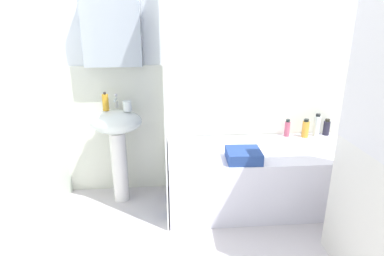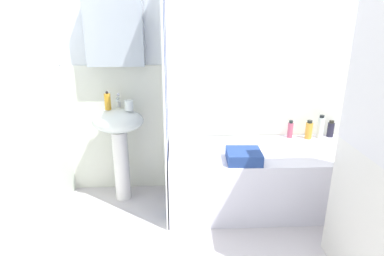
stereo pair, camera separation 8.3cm
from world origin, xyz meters
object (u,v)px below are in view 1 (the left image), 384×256
(body_wash_bottle, at_px, (326,128))
(toothbrush_cup, at_px, (127,106))
(shampoo_bottle, at_px, (317,126))
(conditioner_bottle, at_px, (305,129))
(soap_dispenser, at_px, (105,102))
(sink, at_px, (117,136))
(lotion_bottle, at_px, (287,128))
(bathtub, at_px, (260,176))
(towel_folded, at_px, (244,155))

(body_wash_bottle, bearing_deg, toothbrush_cup, -175.32)
(shampoo_bottle, xyz_separation_m, conditioner_bottle, (-0.12, -0.02, -0.02))
(soap_dispenser, bearing_deg, shampoo_bottle, 2.98)
(sink, xyz_separation_m, lotion_bottle, (1.57, 0.13, -0.02))
(soap_dispenser, distance_m, conditioner_bottle, 1.84)
(sink, relative_size, shampoo_bottle, 3.90)
(toothbrush_cup, distance_m, body_wash_bottle, 1.88)
(toothbrush_cup, bearing_deg, body_wash_bottle, 4.68)
(toothbrush_cup, relative_size, bathtub, 0.05)
(toothbrush_cup, distance_m, lotion_bottle, 1.50)
(soap_dispenser, height_order, lotion_bottle, soap_dispenser)
(sink, xyz_separation_m, shampoo_bottle, (1.85, 0.11, 0.00))
(shampoo_bottle, distance_m, lotion_bottle, 0.28)
(body_wash_bottle, xyz_separation_m, shampoo_bottle, (-0.11, -0.02, 0.03))
(soap_dispenser, height_order, toothbrush_cup, soap_dispenser)
(bathtub, distance_m, body_wash_bottle, 0.84)
(toothbrush_cup, bearing_deg, soap_dispenser, 170.82)
(soap_dispenser, distance_m, bathtub, 1.49)
(body_wash_bottle, xyz_separation_m, lotion_bottle, (-0.39, -0.01, 0.00))
(toothbrush_cup, bearing_deg, shampoo_bottle, 4.25)
(soap_dispenser, distance_m, body_wash_bottle, 2.07)
(toothbrush_cup, distance_m, shampoo_bottle, 1.77)
(sink, relative_size, conditioner_bottle, 4.83)
(bathtub, xyz_separation_m, lotion_bottle, (0.32, 0.29, 0.34))
(lotion_bottle, bearing_deg, shampoo_bottle, -3.33)
(lotion_bottle, bearing_deg, toothbrush_cup, -174.31)
(soap_dispenser, xyz_separation_m, shampoo_bottle, (1.93, 0.10, -0.29))
(sink, bearing_deg, conditioner_bottle, 3.05)
(toothbrush_cup, relative_size, shampoo_bottle, 0.38)
(sink, height_order, toothbrush_cup, toothbrush_cup)
(soap_dispenser, distance_m, shampoo_bottle, 1.95)
(soap_dispenser, height_order, bathtub, soap_dispenser)
(toothbrush_cup, xyz_separation_m, towel_folded, (0.92, -0.37, -0.32))
(bathtub, bearing_deg, sink, 172.53)
(sink, bearing_deg, shampoo_bottle, 3.46)
(lotion_bottle, bearing_deg, body_wash_bottle, 0.87)
(sink, distance_m, towel_folded, 1.10)
(body_wash_bottle, relative_size, towel_folded, 0.59)
(shampoo_bottle, height_order, conditioner_bottle, shampoo_bottle)
(sink, relative_size, toothbrush_cup, 10.19)
(soap_dispenser, bearing_deg, toothbrush_cup, -9.18)
(bathtub, distance_m, shampoo_bottle, 0.76)
(towel_folded, bearing_deg, toothbrush_cup, 158.42)
(conditioner_bottle, bearing_deg, body_wash_bottle, 10.40)
(bathtub, distance_m, lotion_bottle, 0.55)
(conditioner_bottle, distance_m, lotion_bottle, 0.17)
(bathtub, xyz_separation_m, body_wash_bottle, (0.71, 0.30, 0.34))
(bathtub, xyz_separation_m, conditioner_bottle, (0.48, 0.26, 0.35))
(bathtub, relative_size, towel_folded, 6.11)
(shampoo_bottle, height_order, towel_folded, shampoo_bottle)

